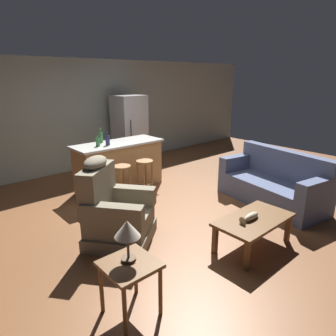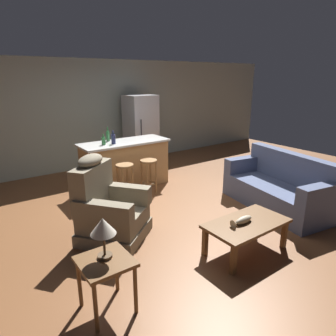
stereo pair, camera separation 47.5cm
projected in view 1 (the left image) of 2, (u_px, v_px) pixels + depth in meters
ground_plane at (163, 208)px, 5.21m from camera, size 12.00×12.00×0.00m
back_wall at (76, 116)px, 7.06m from camera, size 12.00×0.05×2.60m
coffee_table at (254, 222)px, 3.94m from camera, size 1.10×0.60×0.42m
fish_figurine at (250, 217)px, 3.86m from camera, size 0.34×0.10×0.10m
couch at (274, 184)px, 5.37m from camera, size 1.16×2.02×0.94m
recliner_near_lamp at (114, 212)px, 4.09m from camera, size 1.18×1.18×1.20m
end_table at (130, 272)px, 2.78m from camera, size 0.48×0.48×0.56m
table_lamp at (127, 231)px, 2.70m from camera, size 0.24×0.24×0.41m
kitchen_island at (119, 165)px, 6.04m from camera, size 1.80×0.70×0.95m
bar_stool_left at (122, 177)px, 5.37m from camera, size 0.32×0.32×0.68m
bar_stool_right at (145, 171)px, 5.70m from camera, size 0.32×0.32×0.68m
refrigerator at (130, 131)px, 7.47m from camera, size 0.70×0.69×1.76m
bottle_tall_green at (98, 142)px, 5.57m from camera, size 0.07×0.07×0.20m
bottle_short_amber at (108, 140)px, 5.65m from camera, size 0.08×0.08×0.26m
bottle_wine_dark at (101, 137)px, 5.88m from camera, size 0.07×0.07×0.28m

